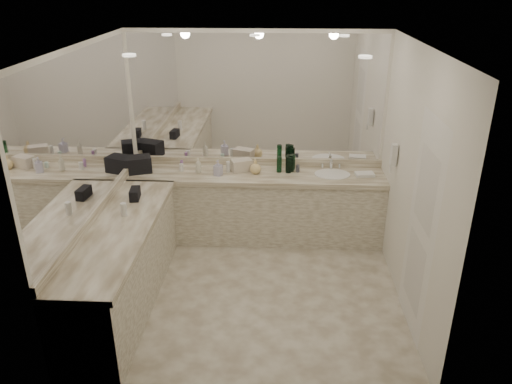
# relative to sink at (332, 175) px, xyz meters

# --- Properties ---
(floor) EXTENTS (3.20, 3.20, 0.00)m
(floor) POSITION_rel_sink_xyz_m (-0.95, -1.20, -0.90)
(floor) COLOR beige
(floor) RESTS_ON ground
(ceiling) EXTENTS (3.20, 3.20, 0.00)m
(ceiling) POSITION_rel_sink_xyz_m (-0.95, -1.20, 1.71)
(ceiling) COLOR white
(ceiling) RESTS_ON floor
(wall_back) EXTENTS (3.20, 0.02, 2.60)m
(wall_back) POSITION_rel_sink_xyz_m (-0.95, 0.30, 0.41)
(wall_back) COLOR silver
(wall_back) RESTS_ON floor
(wall_left) EXTENTS (0.02, 3.00, 2.60)m
(wall_left) POSITION_rel_sink_xyz_m (-2.55, -1.20, 0.41)
(wall_left) COLOR silver
(wall_left) RESTS_ON floor
(wall_right) EXTENTS (0.02, 3.00, 2.60)m
(wall_right) POSITION_rel_sink_xyz_m (0.65, -1.20, 0.41)
(wall_right) COLOR silver
(wall_right) RESTS_ON floor
(vanity_back_base) EXTENTS (3.20, 0.60, 0.84)m
(vanity_back_base) POSITION_rel_sink_xyz_m (-0.95, 0.00, -0.48)
(vanity_back_base) COLOR silver
(vanity_back_base) RESTS_ON floor
(vanity_back_top) EXTENTS (3.20, 0.64, 0.06)m
(vanity_back_top) POSITION_rel_sink_xyz_m (-0.95, -0.01, -0.03)
(vanity_back_top) COLOR beige
(vanity_back_top) RESTS_ON vanity_back_base
(vanity_left_base) EXTENTS (0.60, 2.40, 0.84)m
(vanity_left_base) POSITION_rel_sink_xyz_m (-2.25, -1.50, -0.48)
(vanity_left_base) COLOR silver
(vanity_left_base) RESTS_ON floor
(vanity_left_top) EXTENTS (0.64, 2.42, 0.06)m
(vanity_left_top) POSITION_rel_sink_xyz_m (-2.24, -1.50, -0.03)
(vanity_left_top) COLOR beige
(vanity_left_top) RESTS_ON vanity_left_base
(backsplash_back) EXTENTS (3.20, 0.04, 0.10)m
(backsplash_back) POSITION_rel_sink_xyz_m (-0.95, 0.28, 0.05)
(backsplash_back) COLOR beige
(backsplash_back) RESTS_ON vanity_back_top
(backsplash_left) EXTENTS (0.04, 3.00, 0.10)m
(backsplash_left) POSITION_rel_sink_xyz_m (-2.53, -1.20, 0.05)
(backsplash_left) COLOR beige
(backsplash_left) RESTS_ON vanity_left_top
(mirror_back) EXTENTS (3.12, 0.01, 1.55)m
(mirror_back) POSITION_rel_sink_xyz_m (-0.95, 0.29, 0.88)
(mirror_back) COLOR white
(mirror_back) RESTS_ON wall_back
(mirror_left) EXTENTS (0.01, 2.92, 1.55)m
(mirror_left) POSITION_rel_sink_xyz_m (-2.54, -1.20, 0.88)
(mirror_left) COLOR white
(mirror_left) RESTS_ON wall_left
(sink) EXTENTS (0.44, 0.44, 0.03)m
(sink) POSITION_rel_sink_xyz_m (0.00, 0.00, 0.00)
(sink) COLOR white
(sink) RESTS_ON vanity_back_top
(faucet) EXTENTS (0.24, 0.16, 0.14)m
(faucet) POSITION_rel_sink_xyz_m (0.00, 0.21, 0.07)
(faucet) COLOR silver
(faucet) RESTS_ON vanity_back_top
(wall_phone) EXTENTS (0.06, 0.10, 0.24)m
(wall_phone) POSITION_rel_sink_xyz_m (0.61, -0.50, 0.46)
(wall_phone) COLOR white
(wall_phone) RESTS_ON wall_right
(door) EXTENTS (0.02, 0.82, 2.10)m
(door) POSITION_rel_sink_xyz_m (0.64, -1.70, 0.16)
(door) COLOR white
(door) RESTS_ON wall_right
(black_toiletry_bag) EXTENTS (0.40, 0.33, 0.20)m
(black_toiletry_bag) POSITION_rel_sink_xyz_m (-2.44, -0.03, 0.11)
(black_toiletry_bag) COLOR black
(black_toiletry_bag) RESTS_ON vanity_back_top
(black_bag_spill) EXTENTS (0.12, 0.23, 0.12)m
(black_bag_spill) POSITION_rel_sink_xyz_m (-2.25, -0.83, 0.06)
(black_bag_spill) COLOR black
(black_bag_spill) RESTS_ON vanity_left_top
(cream_cosmetic_case) EXTENTS (0.29, 0.24, 0.14)m
(cream_cosmetic_case) POSITION_rel_sink_xyz_m (-1.14, 0.08, 0.08)
(cream_cosmetic_case) COLOR beige
(cream_cosmetic_case) RESTS_ON vanity_back_top
(hand_towel) EXTENTS (0.24, 0.18, 0.04)m
(hand_towel) POSITION_rel_sink_xyz_m (0.39, -0.03, 0.02)
(hand_towel) COLOR white
(hand_towel) RESTS_ON vanity_back_top
(lotion_left) EXTENTS (0.06, 0.06, 0.14)m
(lotion_left) POSITION_rel_sink_xyz_m (-2.25, -1.25, 0.08)
(lotion_left) COLOR white
(lotion_left) RESTS_ON vanity_left_top
(soap_bottle_a) EXTENTS (0.08, 0.08, 0.19)m
(soap_bottle_a) POSITION_rel_sink_xyz_m (-1.67, -0.02, 0.10)
(soap_bottle_a) COLOR beige
(soap_bottle_a) RESTS_ON vanity_back_top
(soap_bottle_b) EXTENTS (0.12, 0.12, 0.20)m
(soap_bottle_b) POSITION_rel_sink_xyz_m (-1.41, -0.09, 0.10)
(soap_bottle_b) COLOR #B4B1CC
(soap_bottle_b) RESTS_ON vanity_back_top
(soap_bottle_c) EXTENTS (0.15, 0.15, 0.18)m
(soap_bottle_c) POSITION_rel_sink_xyz_m (-0.96, -0.00, 0.10)
(soap_bottle_c) COLOR #E3C681
(soap_bottle_c) RESTS_ON vanity_back_top
(green_bottle_0) EXTENTS (0.07, 0.07, 0.20)m
(green_bottle_0) POSITION_rel_sink_xyz_m (-0.55, 0.11, 0.11)
(green_bottle_0) COLOR #114220
(green_bottle_0) RESTS_ON vanity_back_top
(green_bottle_1) EXTENTS (0.06, 0.06, 0.20)m
(green_bottle_1) POSITION_rel_sink_xyz_m (-0.66, 0.06, 0.11)
(green_bottle_1) COLOR #114220
(green_bottle_1) RESTS_ON vanity_back_top
(green_bottle_2) EXTENTS (0.06, 0.06, 0.20)m
(green_bottle_2) POSITION_rel_sink_xyz_m (-0.49, 0.16, 0.10)
(green_bottle_2) COLOR #114220
(green_bottle_2) RESTS_ON vanity_back_top
(green_bottle_3) EXTENTS (0.07, 0.07, 0.21)m
(green_bottle_3) POSITION_rel_sink_xyz_m (-0.55, 0.04, 0.11)
(green_bottle_3) COLOR #114220
(green_bottle_3) RESTS_ON vanity_back_top
(green_bottle_4) EXTENTS (0.07, 0.07, 0.22)m
(green_bottle_4) POSITION_rel_sink_xyz_m (-0.51, 0.09, 0.11)
(green_bottle_4) COLOR #114220
(green_bottle_4) RESTS_ON vanity_back_top
(amenity_bottle_0) EXTENTS (0.06, 0.06, 0.11)m
(amenity_bottle_0) POSITION_rel_sink_xyz_m (-1.10, 0.11, 0.06)
(amenity_bottle_0) COLOR silver
(amenity_bottle_0) RESTS_ON vanity_back_top
(amenity_bottle_1) EXTENTS (0.05, 0.05, 0.07)m
(amenity_bottle_1) POSITION_rel_sink_xyz_m (-1.42, 0.08, 0.04)
(amenity_bottle_1) COLOR silver
(amenity_bottle_1) RESTS_ON vanity_back_top
(amenity_bottle_2) EXTENTS (0.04, 0.04, 0.10)m
(amenity_bottle_2) POSITION_rel_sink_xyz_m (-1.91, 0.13, 0.06)
(amenity_bottle_2) COLOR #9966B2
(amenity_bottle_2) RESTS_ON vanity_back_top
(amenity_bottle_3) EXTENTS (0.05, 0.05, 0.12)m
(amenity_bottle_3) POSITION_rel_sink_xyz_m (-1.21, 0.01, 0.06)
(amenity_bottle_3) COLOR #E57F66
(amenity_bottle_3) RESTS_ON vanity_back_top
(amenity_bottle_4) EXTENTS (0.05, 0.05, 0.14)m
(amenity_bottle_4) POSITION_rel_sink_xyz_m (-1.30, 0.03, 0.07)
(amenity_bottle_4) COLOR white
(amenity_bottle_4) RESTS_ON vanity_back_top
(amenity_bottle_5) EXTENTS (0.05, 0.05, 0.09)m
(amenity_bottle_5) POSITION_rel_sink_xyz_m (-1.89, 0.03, 0.05)
(amenity_bottle_5) COLOR white
(amenity_bottle_5) RESTS_ON vanity_back_top
(amenity_bottle_6) EXTENTS (0.04, 0.04, 0.09)m
(amenity_bottle_6) POSITION_rel_sink_xyz_m (-0.43, 0.07, 0.05)
(amenity_bottle_6) COLOR #3F3F4C
(amenity_bottle_6) RESTS_ON vanity_back_top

